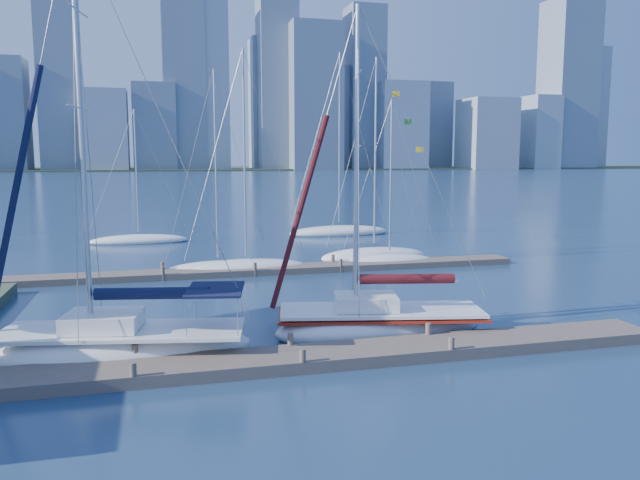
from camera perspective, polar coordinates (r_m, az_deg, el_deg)
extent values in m
plane|color=navy|center=(20.49, -2.17, -11.35)|extent=(700.00, 700.00, 0.00)
cube|color=brown|center=(20.42, -2.18, -10.81)|extent=(26.00, 2.00, 0.40)
cube|color=brown|center=(36.05, -4.58, -2.74)|extent=(30.00, 1.80, 0.36)
cube|color=#38472D|center=(339.01, -14.04, 6.30)|extent=(800.00, 100.00, 1.50)
ellipsoid|color=white|center=(21.99, -17.55, -9.68)|extent=(8.93, 4.38, 1.50)
cube|color=white|center=(21.80, -17.63, -7.92)|extent=(8.27, 4.04, 0.12)
cube|color=white|center=(21.86, -19.20, -6.99)|extent=(2.70, 2.25, 0.55)
cylinder|color=silver|center=(21.32, -21.00, 9.46)|extent=(0.18, 0.18, 13.05)
cylinder|color=silver|center=(21.30, -15.07, -5.00)|extent=(4.00, 0.87, 0.10)
cylinder|color=black|center=(21.28, -15.08, -4.73)|extent=(3.74, 1.10, 0.40)
cube|color=black|center=(20.95, -9.56, -4.49)|extent=(2.22, 2.68, 0.08)
ellipsoid|color=white|center=(23.95, 5.56, -7.95)|extent=(8.55, 4.33, 1.43)
cube|color=white|center=(23.78, 5.58, -6.40)|extent=(7.92, 3.99, 0.11)
cube|color=white|center=(23.63, 4.21, -5.64)|extent=(2.61, 2.18, 0.53)
cylinder|color=silver|center=(22.96, 3.38, 7.17)|extent=(0.17, 0.17, 11.05)
cylinder|color=silver|center=(23.70, 7.97, -3.77)|extent=(3.80, 0.90, 0.10)
cylinder|color=#410D11|center=(23.68, 7.97, -3.54)|extent=(3.56, 1.12, 0.38)
cube|color=maroon|center=(23.82, 5.58, -6.78)|extent=(8.11, 4.13, 0.10)
ellipsoid|color=white|center=(36.72, -9.30, -2.63)|extent=(5.98, 2.39, 0.96)
cylinder|color=silver|center=(36.14, -9.51, 6.80)|extent=(0.10, 0.10, 10.65)
ellipsoid|color=white|center=(36.59, -6.75, -2.59)|extent=(7.50, 3.45, 1.08)
cylinder|color=silver|center=(36.02, -6.92, 7.85)|extent=(0.12, 0.12, 11.68)
ellipsoid|color=white|center=(40.49, 4.97, -1.53)|extent=(7.48, 4.08, 1.23)
cylinder|color=silver|center=(39.98, 5.08, 8.02)|extent=(0.13, 0.13, 11.66)
ellipsoid|color=white|center=(38.94, 6.37, -1.99)|extent=(6.12, 3.55, 0.97)
cylinder|color=silver|center=(38.41, 6.48, 5.84)|extent=(0.11, 0.11, 9.20)
ellipsoid|color=white|center=(50.34, -16.22, -0.06)|extent=(7.62, 2.79, 0.99)
cylinder|color=silver|center=(49.93, -16.45, 6.08)|extent=(0.11, 0.11, 9.33)
ellipsoid|color=white|center=(53.36, 1.75, 0.71)|extent=(8.90, 3.44, 1.21)
cylinder|color=silver|center=(52.99, 1.79, 9.24)|extent=(0.13, 0.13, 14.07)
cube|color=slate|center=(313.89, -27.15, 10.14)|extent=(22.09, 17.63, 49.64)
cube|color=#8F9AAC|center=(331.36, -22.46, 8.84)|extent=(13.76, 17.61, 33.73)
cube|color=gray|center=(304.85, -19.01, 9.43)|extent=(19.84, 19.81, 36.65)
cube|color=slate|center=(305.90, -14.89, 9.92)|extent=(19.46, 16.86, 40.24)
cube|color=#8F9AAC|center=(311.41, -10.18, 13.96)|extent=(18.45, 14.99, 83.05)
cube|color=gray|center=(329.46, -4.93, 12.20)|extent=(16.12, 17.46, 65.91)
cube|color=slate|center=(308.06, -0.49, 12.89)|extent=(24.32, 18.95, 69.53)
cube|color=#8F9AAC|center=(328.44, 2.32, 11.02)|extent=(15.86, 17.11, 51.94)
cube|color=gray|center=(322.07, 7.34, 10.27)|extent=(23.86, 18.80, 43.48)
cube|color=slate|center=(361.97, 10.21, 10.22)|extent=(17.14, 17.52, 47.31)
cube|color=#8F9AAC|center=(342.29, 14.99, 9.32)|extent=(24.67, 23.94, 36.32)
cube|color=gray|center=(358.35, 19.28, 9.23)|extent=(15.56, 21.38, 38.41)
cube|color=slate|center=(373.79, 21.72, 12.99)|extent=(23.85, 23.60, 89.74)
cube|color=#8F9AAC|center=(404.64, 23.17, 10.99)|extent=(17.55, 17.08, 68.96)
cube|color=slate|center=(315.38, -22.84, 15.94)|extent=(17.52, 18.00, 110.53)
cube|color=slate|center=(311.48, -12.34, 14.35)|extent=(19.42, 18.00, 87.82)
cube|color=slate|center=(316.90, -3.92, 14.64)|extent=(18.59, 18.00, 90.63)
cube|color=slate|center=(327.77, 4.06, 13.58)|extent=(17.87, 18.00, 81.23)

